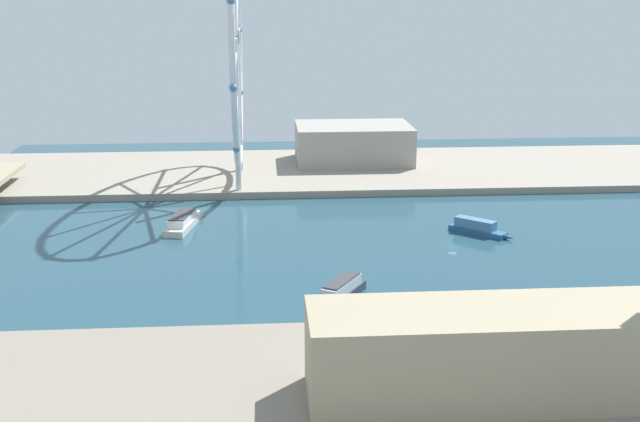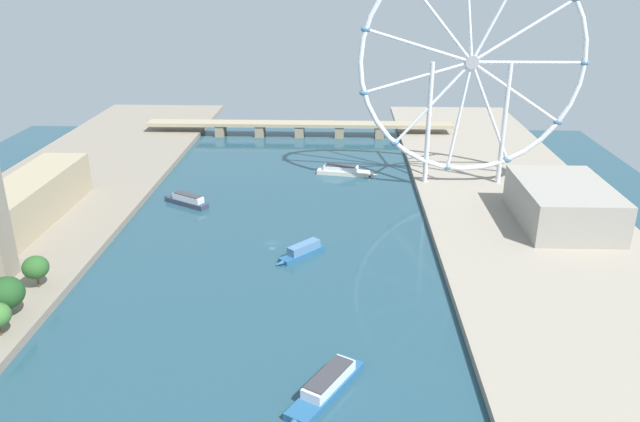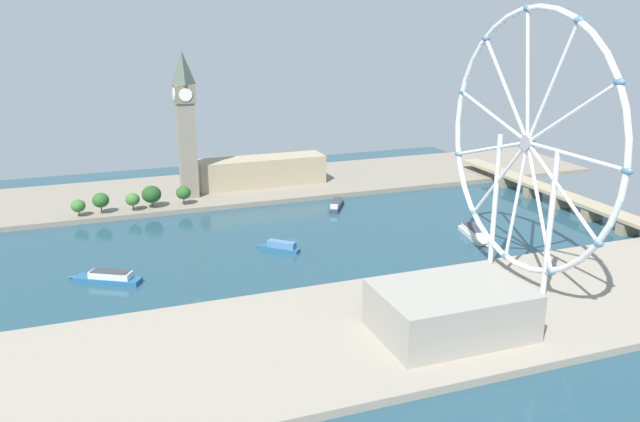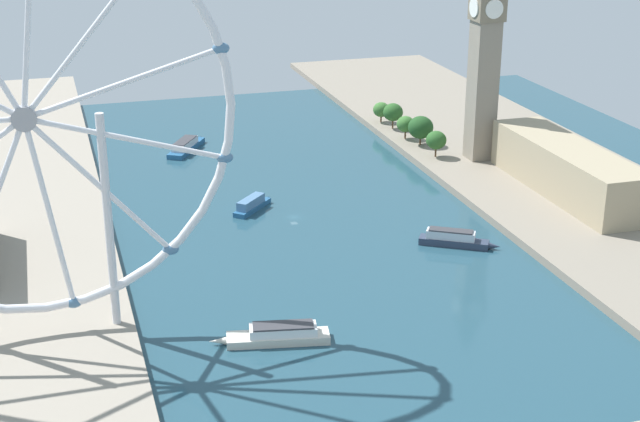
# 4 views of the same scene
# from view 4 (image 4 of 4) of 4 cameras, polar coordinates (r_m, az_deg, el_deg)

# --- Properties ---
(ground_plane) EXTENTS (396.49, 396.49, 0.00)m
(ground_plane) POSITION_cam_4_polar(r_m,az_deg,el_deg) (359.75, -1.57, -0.37)
(ground_plane) COLOR #234756
(riverbank_left) EXTENTS (90.00, 520.00, 3.00)m
(riverbank_left) POSITION_cam_4_polar(r_m,az_deg,el_deg) (401.94, 14.21, 1.52)
(riverbank_left) COLOR gray
(riverbank_left) RESTS_ON ground_plane
(clock_tower) EXTENTS (13.12, 13.12, 92.35)m
(clock_tower) POSITION_cam_4_polar(r_m,az_deg,el_deg) (414.67, 9.91, 9.52)
(clock_tower) COLOR gray
(clock_tower) RESTS_ON riverbank_left
(parliament_block) EXTENTS (22.00, 87.59, 19.15)m
(parliament_block) POSITION_cam_4_polar(r_m,az_deg,el_deg) (386.57, 14.68, 2.44)
(parliament_block) COLOR tan
(parliament_block) RESTS_ON riverbank_left
(tree_row_embankment) EXTENTS (13.69, 70.32, 13.59)m
(tree_row_embankment) POSITION_cam_4_polar(r_m,az_deg,el_deg) (447.98, 5.43, 5.28)
(tree_row_embankment) COLOR #513823
(tree_row_embankment) RESTS_ON riverbank_left
(ferris_wheel) EXTENTS (113.04, 3.20, 118.10)m
(ferris_wheel) POSITION_cam_4_polar(r_m,az_deg,el_deg) (258.31, -17.40, 5.20)
(ferris_wheel) COLOR silver
(ferris_wheel) RESTS_ON riverbank_right
(tour_boat_0) EXTENTS (19.29, 20.47, 5.29)m
(tour_boat_0) POSITION_cam_4_polar(r_m,az_deg,el_deg) (366.90, -4.12, 0.39)
(tour_boat_0) COLOR #235684
(tour_boat_0) RESTS_ON ground_plane
(tour_boat_1) EXTENTS (22.08, 33.35, 5.59)m
(tour_boat_1) POSITION_cam_4_polar(r_m,az_deg,el_deg) (444.64, -8.08, 3.91)
(tour_boat_1) COLOR #235684
(tour_boat_1) RESTS_ON ground_plane
(tour_boat_2) EXTENTS (34.40, 12.58, 5.41)m
(tour_boat_2) POSITION_cam_4_polar(r_m,az_deg,el_deg) (269.52, -2.54, -7.46)
(tour_boat_2) COLOR beige
(tour_boat_2) RESTS_ON ground_plane
(tour_boat_3) EXTENTS (26.38, 18.22, 5.89)m
(tour_boat_3) POSITION_cam_4_polar(r_m,az_deg,el_deg) (336.03, 8.10, -1.69)
(tour_boat_3) COLOR #2D384C
(tour_boat_3) RESTS_ON ground_plane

